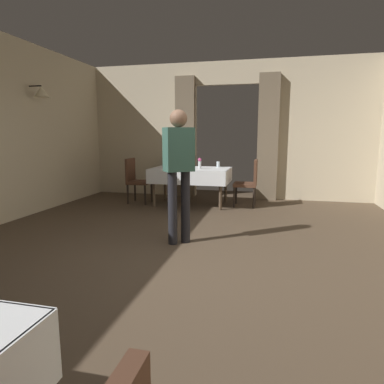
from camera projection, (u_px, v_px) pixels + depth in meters
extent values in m
plane|color=#4C3D2D|center=(174.00, 262.00, 3.77)|extent=(10.08, 10.08, 0.00)
cylinder|color=black|center=(35.00, 86.00, 5.81)|extent=(0.24, 0.02, 0.02)
cone|color=beige|center=(42.00, 92.00, 5.80)|extent=(0.26, 0.26, 0.18)
cube|color=beige|center=(145.00, 131.00, 8.00)|extent=(2.50, 0.12, 3.00)
cube|color=beige|center=(318.00, 131.00, 7.10)|extent=(2.50, 0.12, 3.00)
cube|color=beige|center=(227.00, 73.00, 7.34)|extent=(1.40, 0.12, 0.50)
cube|color=#70604C|center=(185.00, 138.00, 7.65)|extent=(0.44, 0.14, 2.70)
cube|color=#70604C|center=(268.00, 138.00, 7.23)|extent=(0.44, 0.14, 2.70)
cylinder|color=#4C3D2D|center=(154.00, 189.00, 6.64)|extent=(0.06, 0.06, 0.71)
cylinder|color=#4C3D2D|center=(220.00, 192.00, 6.34)|extent=(0.06, 0.06, 0.71)
cylinder|color=#4C3D2D|center=(165.00, 184.00, 7.34)|extent=(0.06, 0.06, 0.71)
cylinder|color=#4C3D2D|center=(226.00, 186.00, 7.03)|extent=(0.06, 0.06, 0.71)
cube|color=#4C3D2D|center=(191.00, 169.00, 6.78)|extent=(1.49, 0.88, 0.03)
cube|color=white|center=(191.00, 168.00, 6.77)|extent=(1.55, 0.94, 0.01)
cube|color=white|center=(185.00, 178.00, 6.34)|extent=(1.55, 0.02, 0.28)
cube|color=white|center=(196.00, 173.00, 7.25)|extent=(1.55, 0.02, 0.28)
cube|color=white|center=(154.00, 174.00, 6.97)|extent=(0.02, 0.94, 0.28)
cube|color=white|center=(229.00, 176.00, 6.62)|extent=(0.02, 0.94, 0.28)
cylinder|color=black|center=(152.00, 192.00, 7.19)|extent=(0.04, 0.04, 0.42)
cylinder|color=black|center=(145.00, 195.00, 6.82)|extent=(0.04, 0.04, 0.42)
cylinder|color=black|center=(135.00, 191.00, 7.28)|extent=(0.04, 0.04, 0.42)
cylinder|color=black|center=(128.00, 194.00, 6.91)|extent=(0.04, 0.04, 0.42)
cube|color=#513323|center=(140.00, 182.00, 7.01)|extent=(0.44, 0.44, 0.06)
cube|color=#513323|center=(130.00, 170.00, 7.02)|extent=(0.05, 0.42, 0.48)
cylinder|color=black|center=(234.00, 197.00, 6.59)|extent=(0.04, 0.04, 0.42)
cylinder|color=black|center=(236.00, 194.00, 6.95)|extent=(0.04, 0.04, 0.42)
cylinder|color=black|center=(254.00, 198.00, 6.50)|extent=(0.04, 0.04, 0.42)
cylinder|color=black|center=(255.00, 194.00, 6.87)|extent=(0.04, 0.04, 0.42)
cube|color=#513323|center=(245.00, 185.00, 6.69)|extent=(0.44, 0.44, 0.06)
cube|color=#513323|center=(256.00, 172.00, 6.60)|extent=(0.05, 0.42, 0.48)
cylinder|color=silver|center=(200.00, 165.00, 6.66)|extent=(0.06, 0.06, 0.15)
sphere|color=#D84C8C|center=(200.00, 160.00, 6.64)|extent=(0.07, 0.07, 0.07)
cylinder|color=silver|center=(218.00, 164.00, 6.98)|extent=(0.07, 0.07, 0.12)
cylinder|color=white|center=(170.00, 167.00, 6.85)|extent=(0.20, 0.20, 0.01)
cylinder|color=black|center=(185.00, 207.00, 4.40)|extent=(0.12, 0.12, 0.95)
cylinder|color=black|center=(173.00, 208.00, 4.33)|extent=(0.12, 0.12, 0.95)
cube|color=#33594C|center=(179.00, 150.00, 4.24)|extent=(0.42, 0.39, 0.55)
sphere|color=brown|center=(178.00, 118.00, 4.17)|extent=(0.22, 0.22, 0.22)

